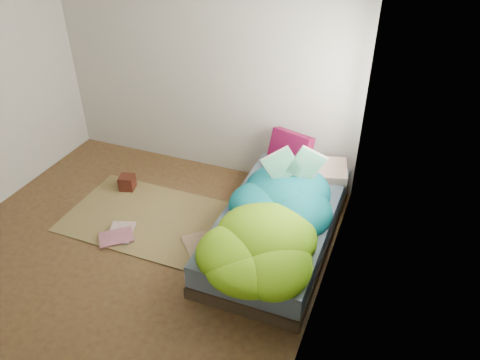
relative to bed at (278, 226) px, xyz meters
name	(u,v)px	position (x,y,z in m)	size (l,w,h in m)	color
ground	(129,255)	(-1.22, -0.72, -0.17)	(3.50, 3.50, 0.00)	#492B1C
room_walls	(102,93)	(-1.21, -0.71, 1.46)	(3.54, 3.54, 2.62)	beige
bed	(278,226)	(0.00, 0.00, 0.00)	(1.00, 2.00, 0.34)	#3E3422
duvet	(272,211)	(0.00, -0.22, 0.34)	(0.96, 1.84, 0.34)	#076671
rug	(146,217)	(-1.37, -0.17, -0.16)	(1.60, 1.10, 0.01)	brown
pillow_floral	(320,171)	(0.21, 0.75, 0.23)	(0.54, 0.34, 0.12)	beige
pillow_magenta	(289,153)	(-0.12, 0.72, 0.39)	(0.44, 0.14, 0.44)	#4D0526
open_book	(295,156)	(0.06, 0.24, 0.66)	(0.48, 0.10, 0.29)	green
wooden_box	(127,182)	(-1.83, 0.21, -0.08)	(0.16, 0.16, 0.16)	#3D160D
floor_book_a	(109,232)	(-1.57, -0.53, -0.14)	(0.24, 0.33, 0.03)	silver
floor_book_b	(115,230)	(-1.54, -0.48, -0.14)	(0.24, 0.32, 0.03)	#B46772
floor_book_c	(185,248)	(-0.76, -0.46, -0.14)	(0.25, 0.34, 0.03)	tan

